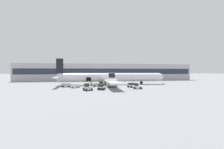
{
  "coord_description": "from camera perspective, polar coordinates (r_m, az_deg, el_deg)",
  "views": [
    {
      "loc": [
        -10.46,
        -49.7,
        4.89
      ],
      "look_at": [
        -2.12,
        1.92,
        3.72
      ],
      "focal_mm": 24.0,
      "sensor_mm": 36.0,
      "label": 1
    }
  ],
  "objects": [
    {
      "name": "ground_crew_supervisor",
      "position": [
        49.69,
        -9.13,
        -3.33
      ],
      "size": [
        0.54,
        0.56,
        1.73
      ],
      "color": "black",
      "rests_on": "ground_plane"
    },
    {
      "name": "baggage_cart_loading",
      "position": [
        48.26,
        -5.76,
        -3.99
      ],
      "size": [
        3.62,
        2.42,
        0.98
      ],
      "color": "#999BA0",
      "rests_on": "ground_plane"
    },
    {
      "name": "baggage_cart_queued",
      "position": [
        45.39,
        -13.89,
        -4.33
      ],
      "size": [
        3.48,
        2.56,
        0.98
      ],
      "color": "silver",
      "rests_on": "ground_plane"
    },
    {
      "name": "safety_cone_nose",
      "position": [
        59.61,
        18.89,
        -3.17
      ],
      "size": [
        0.61,
        0.61,
        0.7
      ],
      "color": "black",
      "rests_on": "ground_plane"
    },
    {
      "name": "ground_plane",
      "position": [
        51.02,
        2.71,
        -4.21
      ],
      "size": [
        500.0,
        500.0,
        0.0
      ],
      "primitive_type": "plane",
      "color": "gray"
    },
    {
      "name": "baggage_tug_lead",
      "position": [
        39.69,
        -4.07,
        -4.88
      ],
      "size": [
        2.42,
        2.89,
        1.48
      ],
      "color": "white",
      "rests_on": "ground_plane"
    },
    {
      "name": "ground_crew_loader_a",
      "position": [
        50.14,
        -7.96,
        -3.27
      ],
      "size": [
        0.61,
        0.47,
        1.75
      ],
      "color": "black",
      "rests_on": "ground_plane"
    },
    {
      "name": "baggage_tug_spare",
      "position": [
        45.94,
        7.61,
        -4.08
      ],
      "size": [
        3.49,
        2.66,
        1.36
      ],
      "color": "silver",
      "rests_on": "ground_plane"
    },
    {
      "name": "apron_marking_line",
      "position": [
        41.98,
        2.29,
        -5.4
      ],
      "size": [
        22.88,
        0.58,
        0.01
      ],
      "color": "silver",
      "rests_on": "ground_plane"
    },
    {
      "name": "baggage_tug_rear",
      "position": [
        38.37,
        -9.3,
        -4.95
      ],
      "size": [
        2.68,
        2.37,
        1.79
      ],
      "color": "silver",
      "rests_on": "ground_plane"
    },
    {
      "name": "ground_crew_driver",
      "position": [
        47.54,
        -9.13,
        -3.47
      ],
      "size": [
        0.56,
        0.61,
        1.82
      ],
      "color": "#1E2338",
      "rests_on": "ground_plane"
    },
    {
      "name": "terminal_strip",
      "position": [
        82.73,
        -1.91,
        0.9
      ],
      "size": [
        91.27,
        13.83,
        8.66
      ],
      "color": "#B2B2B7",
      "rests_on": "ground_plane"
    },
    {
      "name": "safety_cone_engine_left",
      "position": [
        35.3,
        2.72,
        -6.06
      ],
      "size": [
        0.61,
        0.61,
        0.8
      ],
      "color": "black",
      "rests_on": "ground_plane"
    },
    {
      "name": "airplane",
      "position": [
        53.93,
        -0.93,
        -1.25
      ],
      "size": [
        40.08,
        37.22,
        9.2
      ],
      "color": "silver",
      "rests_on": "ground_plane"
    },
    {
      "name": "baggage_tug_mid",
      "position": [
        42.24,
        9.57,
        -4.47
      ],
      "size": [
        2.89,
        2.47,
        1.56
      ],
      "color": "white",
      "rests_on": "ground_plane"
    },
    {
      "name": "ground_crew_loader_b",
      "position": [
        47.28,
        -3.17,
        -3.48
      ],
      "size": [
        0.61,
        0.56,
        1.83
      ],
      "color": "#2D2D33",
      "rests_on": "ground_plane"
    },
    {
      "name": "baggage_cart_empty",
      "position": [
        48.16,
        -17.14,
        -3.92
      ],
      "size": [
        3.67,
        2.16,
        1.17
      ],
      "color": "#B7BABF",
      "rests_on": "ground_plane"
    }
  ]
}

